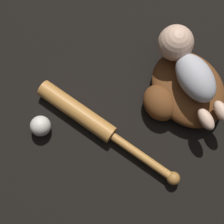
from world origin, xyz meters
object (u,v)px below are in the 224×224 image
Objects in this scene: baby_figure at (188,65)px; baseball_bat at (91,121)px; baseball at (41,126)px; baseball_glove at (184,91)px.

baby_figure is 0.37m from baseball_bat.
baby_figure reaches higher than baseball.
baseball_glove is 0.58× the size of baseball_bat.
baseball_glove is at bearing -98.38° from baseball_bat.
baseball_bat is (0.05, 0.33, -0.02)m from baseball_glove.
baseball is (0.11, 0.49, -0.01)m from baseball_glove.
baby_figure is at bearing -96.36° from baseball.
baseball_bat is (-0.00, 0.35, -0.12)m from baby_figure.
baseball is at bearing 77.79° from baseball_glove.
baseball_glove is at bearing -102.21° from baseball.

